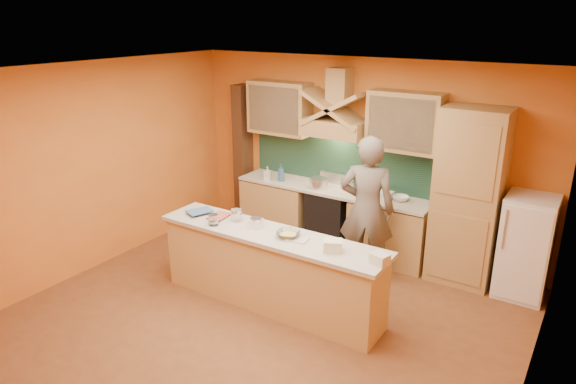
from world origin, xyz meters
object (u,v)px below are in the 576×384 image
Objects in this scene: fridge at (526,247)px; person at (367,209)px; mixing_bowl at (288,234)px; stove at (331,218)px; kitchen_scale at (256,223)px.

fridge is 0.67× the size of person.
mixing_bowl is at bearing -140.24° from fridge.
fridge reaches higher than mixing_bowl.
stove is at bearing 180.00° from fridge.
fridge is 3.32m from kitchen_scale.
fridge is at bearing 39.76° from mixing_bowl.
stove is at bearing 103.10° from mixing_bowl.
mixing_bowl is at bearing -10.18° from kitchen_scale.
fridge is 1.98m from person.
person is at bearing 70.89° from mixing_bowl.
kitchen_scale is at bearing 36.15° from person.
person is at bearing -37.68° from stove.
mixing_bowl is (0.47, -0.02, -0.02)m from kitchen_scale.
fridge is 9.92× the size of kitchen_scale.
person reaches higher than mixing_bowl.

